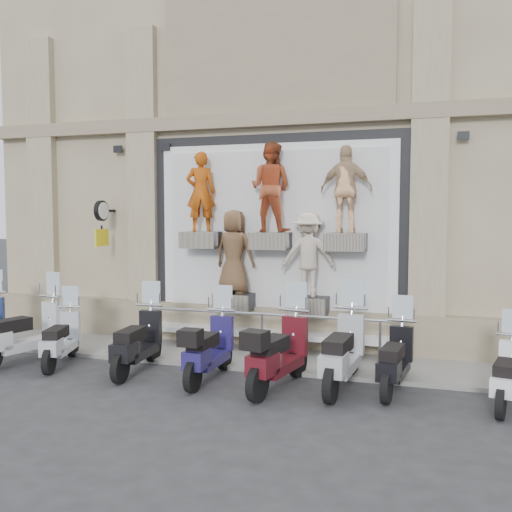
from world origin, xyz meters
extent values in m
plane|color=#2D2D2F|center=(0.00, 0.00, 0.00)|extent=(90.00, 90.00, 0.00)
cube|color=gray|center=(0.00, 2.10, 0.04)|extent=(16.00, 2.20, 0.08)
cube|color=black|center=(0.00, 2.96, 2.40)|extent=(5.60, 0.10, 4.30)
cube|color=white|center=(0.00, 2.90, 2.40)|extent=(5.10, 0.06, 3.90)
cube|color=white|center=(0.00, 2.86, 2.40)|extent=(4.70, 0.04, 3.60)
cube|color=white|center=(0.00, 2.55, 0.42)|extent=(5.10, 0.75, 0.10)
cube|color=#28282B|center=(-1.55, 2.59, 2.33)|extent=(0.80, 0.50, 0.35)
imported|color=#C9540F|center=(-1.55, 2.59, 3.35)|extent=(0.72, 0.58, 1.69)
cube|color=#28282B|center=(0.00, 2.59, 2.33)|extent=(0.80, 0.50, 0.35)
imported|color=#984323|center=(0.00, 2.59, 3.42)|extent=(1.00, 0.84, 1.83)
cube|color=#28282B|center=(1.55, 2.59, 2.33)|extent=(0.80, 0.50, 0.35)
imported|color=#E8BC8F|center=(1.55, 2.59, 3.36)|extent=(1.03, 0.47, 1.73)
cube|color=#28282B|center=(-0.80, 2.59, 1.02)|extent=(0.80, 0.50, 0.35)
imported|color=brown|center=(-0.80, 2.59, 2.08)|extent=(0.93, 0.67, 1.77)
cube|color=#28282B|center=(0.80, 2.59, 1.02)|extent=(0.80, 0.50, 0.35)
imported|color=beige|center=(0.80, 2.59, 2.06)|extent=(1.22, 0.86, 1.71)
cube|color=black|center=(-3.90, 2.72, 2.95)|extent=(0.06, 0.56, 0.06)
cylinder|color=black|center=(-3.90, 2.45, 2.95)|extent=(0.10, 0.46, 0.46)
cube|color=yellow|center=(-3.90, 2.45, 2.35)|extent=(0.04, 0.50, 0.38)
camera|label=1|loc=(3.27, -8.66, 2.88)|focal=40.00mm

